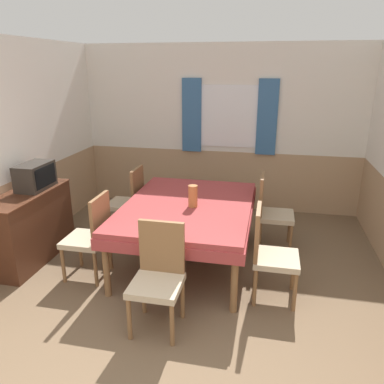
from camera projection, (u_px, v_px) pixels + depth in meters
The scene contains 11 objects.
wall_back at pixel (221, 129), 5.95m from camera, with size 4.81×0.10×2.60m.
wall_left at pixel (7, 152), 4.40m from camera, with size 0.05×4.67×2.60m.
dining_table at pixel (188, 212), 4.39m from camera, with size 1.49×1.99×0.73m.
chair_left_near at pixel (91, 234), 4.09m from camera, with size 0.44×0.44×0.97m.
chair_right_far at pixel (271, 210), 4.78m from camera, with size 0.44×0.44×0.97m.
chair_left_far at pixel (129, 199), 5.15m from camera, with size 0.44×0.44×0.97m.
chair_right_near at pixel (269, 251), 3.71m from camera, with size 0.44×0.44×0.97m.
chair_head_near at pixel (158, 274), 3.31m from camera, with size 0.44×0.44×0.97m.
sideboard at pixel (30, 226), 4.49m from camera, with size 0.46×1.23×0.86m.
tv at pixel (35, 176), 4.46m from camera, with size 0.29×0.48×0.31m.
vase at pixel (193, 196), 4.24m from camera, with size 0.11×0.11×0.25m.
Camera 1 is at (0.80, -1.63, 2.27)m, focal length 35.00 mm.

